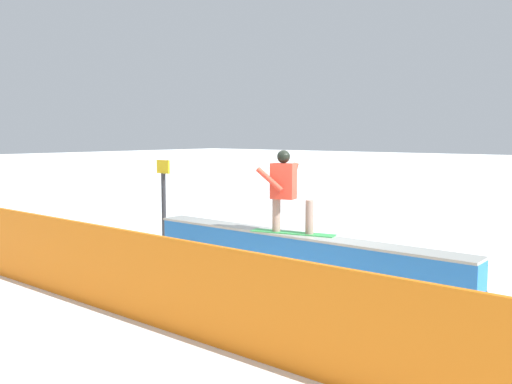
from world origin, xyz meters
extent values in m
plane|color=white|center=(0.00, 0.00, 0.00)|extent=(120.00, 120.00, 0.00)
cube|color=blue|center=(0.00, 0.00, 0.34)|extent=(6.07, 0.47, 0.68)
cube|color=black|center=(0.00, 0.00, 0.17)|extent=(6.08, 0.48, 0.16)
cube|color=#989B95|center=(0.00, 0.00, 0.70)|extent=(6.07, 0.53, 0.04)
cube|color=green|center=(0.06, 0.00, 0.73)|extent=(1.47, 0.63, 0.01)
cylinder|color=gray|center=(0.35, 0.08, 1.02)|extent=(0.17, 0.17, 0.56)
cylinder|color=gray|center=(-0.22, -0.08, 1.02)|extent=(0.17, 0.17, 0.56)
cube|color=red|center=(0.23, 0.04, 1.59)|extent=(0.45, 0.33, 0.60)
sphere|color=black|center=(0.23, 0.04, 2.00)|extent=(0.22, 0.22, 0.22)
cylinder|color=red|center=(0.36, 0.25, 1.62)|extent=(0.49, 0.21, 0.41)
cylinder|color=red|center=(0.17, -0.14, 1.62)|extent=(0.23, 0.14, 0.56)
cube|color=orange|center=(0.00, 3.10, 0.58)|extent=(10.62, 0.12, 1.15)
cylinder|color=#262628|center=(4.20, -0.77, 0.75)|extent=(0.10, 0.10, 1.50)
cube|color=yellow|center=(4.20, -0.77, 1.65)|extent=(0.40, 0.04, 0.30)
camera|label=1|loc=(-5.30, 7.42, 2.37)|focal=38.83mm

